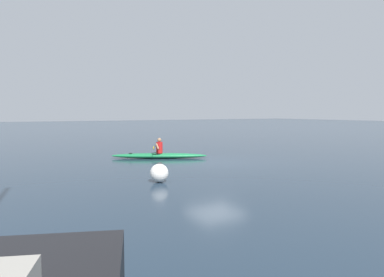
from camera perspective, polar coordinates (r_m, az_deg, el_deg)
ground_plane at (r=16.90m, az=3.82°, el=-3.87°), size 160.00×160.00×0.00m
kayak at (r=18.44m, az=-5.30°, el=-2.76°), size 4.63×2.98×0.27m
kayaker at (r=18.39m, az=-5.34°, el=-1.29°), size 1.21×2.13×0.79m
mooring_buoy_red_near at (r=12.22m, az=-5.28°, el=-5.54°), size 0.63×0.63×0.68m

